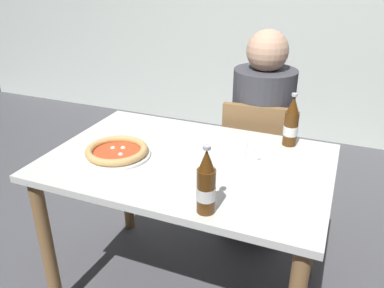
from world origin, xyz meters
The scene contains 7 objects.
dining_table_main centered at (0.00, 0.00, 0.64)m, with size 1.20×0.80×0.75m.
chair_behind_table centered at (0.18, 0.61, 0.48)m, with size 0.43×0.43×0.85m.
diner_seated centered at (0.17, 0.66, 0.58)m, with size 0.34×0.34×1.21m.
pizza_margherita_near centered at (-0.30, -0.09, 0.77)m, with size 0.29×0.29×0.04m.
beer_bottle_left centered at (0.21, -0.33, 0.85)m, with size 0.07×0.07×0.25m.
beer_bottle_center centered at (0.38, 0.31, 0.85)m, with size 0.07×0.07×0.25m.
napkin_with_cutlery centered at (0.23, 0.19, 0.75)m, with size 0.23×0.23×0.01m.
Camera 1 is at (0.58, -1.37, 1.52)m, focal length 36.49 mm.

